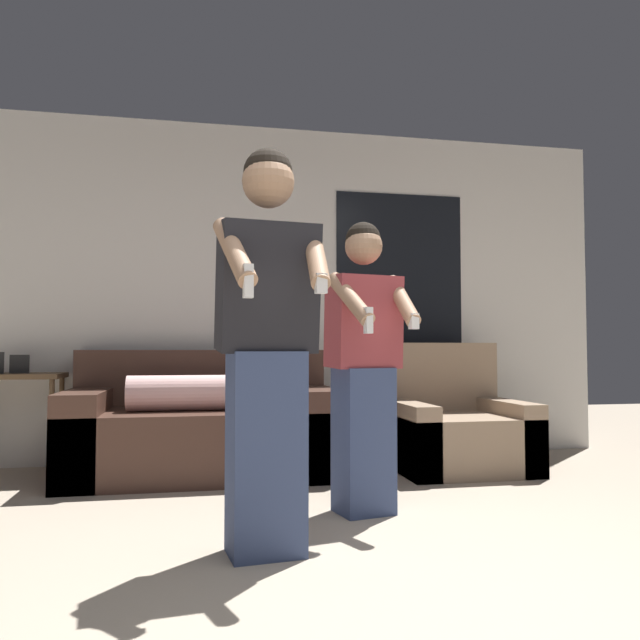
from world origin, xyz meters
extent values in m
plane|color=tan|center=(0.00, 0.00, 0.00)|extent=(14.00, 14.00, 0.00)
cube|color=silver|center=(0.00, 3.13, 1.35)|extent=(5.57, 0.06, 2.70)
cube|color=black|center=(1.03, 3.09, 1.55)|extent=(1.10, 0.01, 1.30)
cube|color=#472D23|center=(-0.60, 2.55, 0.23)|extent=(1.84, 1.00, 0.46)
cube|color=#472D23|center=(-0.60, 2.94, 0.67)|extent=(1.84, 0.22, 0.41)
cube|color=#472D23|center=(-1.39, 2.55, 0.30)|extent=(0.28, 1.00, 0.60)
cube|color=#472D23|center=(0.18, 2.55, 0.30)|extent=(0.28, 1.00, 0.60)
cylinder|color=beige|center=(-0.60, 2.43, 0.58)|extent=(1.01, 0.24, 0.24)
cube|color=#937A60|center=(1.22, 2.41, 0.20)|extent=(0.94, 0.93, 0.40)
cube|color=#937A60|center=(1.22, 2.77, 0.67)|extent=(0.94, 0.20, 0.53)
cube|color=#937A60|center=(0.84, 2.41, 0.25)|extent=(0.18, 0.93, 0.50)
cube|color=#937A60|center=(1.60, 2.41, 0.25)|extent=(0.18, 0.93, 0.50)
cube|color=brown|center=(-1.89, 2.86, 0.69)|extent=(0.59, 0.41, 0.04)
cylinder|color=brown|center=(-1.64, 2.70, 0.34)|extent=(0.04, 0.04, 0.67)
cylinder|color=brown|center=(-1.64, 3.03, 0.34)|extent=(0.04, 0.04, 0.67)
cube|color=black|center=(-1.89, 2.86, 0.76)|extent=(0.13, 0.02, 0.15)
cube|color=#384770|center=(-0.36, 0.78, 0.43)|extent=(0.34, 0.28, 0.87)
cube|color=black|center=(-0.36, 0.77, 1.15)|extent=(0.45, 0.33, 0.58)
sphere|color=#A37A5B|center=(-0.36, 0.76, 1.61)|extent=(0.23, 0.23, 0.23)
sphere|color=black|center=(-0.36, 0.77, 1.65)|extent=(0.22, 0.22, 0.22)
cylinder|color=#A37A5B|center=(-0.51, 0.60, 1.27)|extent=(0.18, 0.36, 0.33)
cube|color=white|center=(-0.47, 0.45, 1.14)|extent=(0.04, 0.04, 0.13)
cylinder|color=#A37A5B|center=(-0.17, 0.64, 1.27)|extent=(0.10, 0.36, 0.33)
cube|color=white|center=(-0.18, 0.49, 1.14)|extent=(0.05, 0.04, 0.08)
cube|color=#384770|center=(0.23, 1.36, 0.39)|extent=(0.32, 0.29, 0.78)
cube|color=#99383D|center=(0.23, 1.35, 1.03)|extent=(0.42, 0.32, 0.51)
sphere|color=#A37A5B|center=(0.23, 1.35, 1.44)|extent=(0.21, 0.21, 0.21)
sphere|color=black|center=(0.23, 1.36, 1.48)|extent=(0.20, 0.20, 0.20)
cylinder|color=#A37A5B|center=(0.11, 1.17, 1.14)|extent=(0.20, 0.36, 0.30)
cube|color=white|center=(0.17, 1.03, 1.02)|extent=(0.04, 0.04, 0.13)
cylinder|color=#A37A5B|center=(0.42, 1.24, 1.14)|extent=(0.10, 0.36, 0.30)
cube|color=white|center=(0.42, 1.09, 1.02)|extent=(0.05, 0.04, 0.08)
camera|label=1|loc=(-0.66, -1.92, 0.88)|focal=35.00mm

